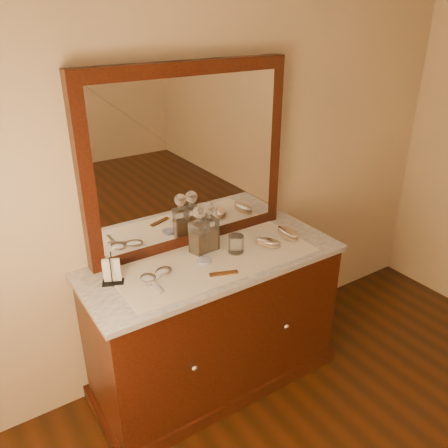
% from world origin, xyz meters
% --- Properties ---
extents(dresser_cabinet, '(1.40, 0.55, 0.82)m').
position_xyz_m(dresser_cabinet, '(0.00, 1.96, 0.41)').
color(dresser_cabinet, black).
rests_on(dresser_cabinet, floor).
extents(dresser_plinth, '(1.46, 0.59, 0.08)m').
position_xyz_m(dresser_plinth, '(0.00, 1.96, 0.04)').
color(dresser_plinth, black).
rests_on(dresser_plinth, floor).
extents(knob_left, '(0.04, 0.04, 0.04)m').
position_xyz_m(knob_left, '(-0.30, 1.67, 0.45)').
color(knob_left, silver).
rests_on(knob_left, dresser_cabinet).
extents(knob_right, '(0.04, 0.04, 0.04)m').
position_xyz_m(knob_right, '(0.30, 1.67, 0.45)').
color(knob_right, silver).
rests_on(knob_right, dresser_cabinet).
extents(marble_top, '(1.44, 0.59, 0.03)m').
position_xyz_m(marble_top, '(0.00, 1.96, 0.83)').
color(marble_top, white).
rests_on(marble_top, dresser_cabinet).
extents(mirror_frame, '(1.20, 0.08, 1.00)m').
position_xyz_m(mirror_frame, '(0.00, 2.20, 1.35)').
color(mirror_frame, black).
rests_on(mirror_frame, marble_top).
extents(mirror_glass, '(1.06, 0.01, 0.86)m').
position_xyz_m(mirror_glass, '(0.00, 2.17, 1.35)').
color(mirror_glass, white).
rests_on(mirror_glass, marble_top).
extents(lace_runner, '(1.10, 0.45, 0.00)m').
position_xyz_m(lace_runner, '(0.00, 1.94, 0.85)').
color(lace_runner, beige).
rests_on(lace_runner, marble_top).
extents(pin_dish, '(0.10, 0.10, 0.01)m').
position_xyz_m(pin_dish, '(-0.06, 1.95, 0.86)').
color(pin_dish, silver).
rests_on(pin_dish, lace_runner).
extents(comb, '(0.15, 0.08, 0.01)m').
position_xyz_m(comb, '(-0.04, 1.79, 0.86)').
color(comb, brown).
rests_on(comb, lace_runner).
extents(napkin_rack, '(0.12, 0.10, 0.16)m').
position_xyz_m(napkin_rack, '(-0.55, 2.03, 0.91)').
color(napkin_rack, black).
rests_on(napkin_rack, marble_top).
extents(decanter_left, '(0.10, 0.10, 0.28)m').
position_xyz_m(decanter_left, '(-0.03, 2.06, 0.96)').
color(decanter_left, brown).
rests_on(decanter_left, lace_runner).
extents(decanter_right, '(0.09, 0.09, 0.28)m').
position_xyz_m(decanter_right, '(0.04, 2.06, 0.96)').
color(decanter_right, brown).
rests_on(decanter_right, lace_runner).
extents(brush_near, '(0.13, 0.16, 0.04)m').
position_xyz_m(brush_near, '(0.34, 1.91, 0.87)').
color(brush_near, '#93745A').
rests_on(brush_near, lace_runner).
extents(brush_far, '(0.09, 0.18, 0.05)m').
position_xyz_m(brush_far, '(0.50, 1.93, 0.88)').
color(brush_far, '#93745A').
rests_on(brush_far, lace_runner).
extents(hand_mirror_outer, '(0.08, 0.20, 0.02)m').
position_xyz_m(hand_mirror_outer, '(-0.39, 1.94, 0.86)').
color(hand_mirror_outer, silver).
rests_on(hand_mirror_outer, lace_runner).
extents(hand_mirror_inner, '(0.20, 0.15, 0.02)m').
position_xyz_m(hand_mirror_inner, '(-0.31, 1.96, 0.86)').
color(hand_mirror_inner, silver).
rests_on(hand_mirror_inner, lace_runner).
extents(tumblers, '(0.09, 0.09, 0.10)m').
position_xyz_m(tumblers, '(0.14, 1.95, 0.90)').
color(tumblers, white).
rests_on(tumblers, lace_runner).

